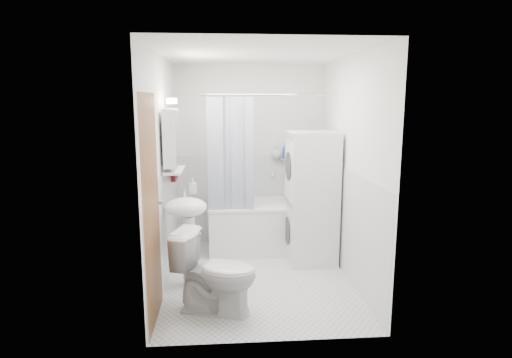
{
  "coord_description": "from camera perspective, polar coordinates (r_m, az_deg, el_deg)",
  "views": [
    {
      "loc": [
        -0.37,
        -4.47,
        1.94
      ],
      "look_at": [
        -0.01,
        0.15,
        1.08
      ],
      "focal_mm": 30.0,
      "sensor_mm": 36.0,
      "label": 1
    }
  ],
  "objects": [
    {
      "name": "sink",
      "position": [
        4.52,
        -9.23,
        -5.52
      ],
      "size": [
        0.44,
        0.37,
        1.04
      ],
      "color": "white",
      "rests_on": "ground"
    },
    {
      "name": "curtain_rod",
      "position": [
        5.09,
        2.73,
        11.16
      ],
      "size": [
        1.83,
        0.02,
        0.02
      ],
      "primitive_type": "cylinder",
      "rotation": [
        0.0,
        1.57,
        0.0
      ],
      "color": "silver",
      "rests_on": "room_walls"
    },
    {
      "name": "shampoo_a",
      "position": [
        5.79,
        2.71,
        3.41
      ],
      "size": [
        0.13,
        0.17,
        0.13
      ],
      "primitive_type": "imported",
      "color": "gray",
      "rests_on": "shower_caddy"
    },
    {
      "name": "soap_pump",
      "position": [
        4.83,
        -8.42,
        -1.45
      ],
      "size": [
        0.08,
        0.17,
        0.08
      ],
      "primitive_type": "imported",
      "color": "gray",
      "rests_on": "sink"
    },
    {
      "name": "shelf",
      "position": [
        4.65,
        -10.84,
        1.16
      ],
      "size": [
        0.18,
        0.54,
        0.02
      ],
      "primitive_type": "cube",
      "color": "silver",
      "rests_on": "room_walls"
    },
    {
      "name": "bathtub",
      "position": [
        5.65,
        2.17,
        -5.88
      ],
      "size": [
        1.65,
        0.78,
        0.63
      ],
      "color": "white",
      "rests_on": "ground"
    },
    {
      "name": "floor",
      "position": [
        4.88,
        0.24,
        -12.92
      ],
      "size": [
        2.6,
        2.6,
        0.0
      ],
      "primitive_type": "plane",
      "color": "silver",
      "rests_on": "ground"
    },
    {
      "name": "towel",
      "position": [
        5.07,
        -10.93,
        4.52
      ],
      "size": [
        0.07,
        0.33,
        0.81
      ],
      "color": "#4E1522",
      "rests_on": "room_walls"
    },
    {
      "name": "shower_curtain",
      "position": [
        5.1,
        -3.39,
        2.71
      ],
      "size": [
        0.55,
        0.02,
        1.45
      ],
      "color": "#142146",
      "rests_on": "curtain_rod"
    },
    {
      "name": "washer_dryer",
      "position": [
        5.15,
        7.37,
        -2.48
      ],
      "size": [
        0.58,
        0.57,
        1.58
      ],
      "rotation": [
        0.0,
        0.0,
        0.03
      ],
      "color": "white",
      "rests_on": "ground"
    },
    {
      "name": "door",
      "position": [
        4.07,
        -12.58,
        -3.11
      ],
      "size": [
        0.05,
        2.0,
        2.0
      ],
      "color": "brown",
      "rests_on": "ground"
    },
    {
      "name": "shower_caddy",
      "position": [
        5.83,
        4.31,
        2.67
      ],
      "size": [
        0.22,
        0.06,
        0.02
      ],
      "primitive_type": "cube",
      "color": "silver",
      "rests_on": "room_walls"
    },
    {
      "name": "shampoo_b",
      "position": [
        5.81,
        3.88,
        3.16
      ],
      "size": [
        0.08,
        0.21,
        0.08
      ],
      "primitive_type": "imported",
      "color": "#2A51AA",
      "rests_on": "shower_caddy"
    },
    {
      "name": "room_walls",
      "position": [
        4.5,
        0.26,
        4.73
      ],
      "size": [
        2.6,
        2.6,
        2.6
      ],
      "color": "white",
      "rests_on": "ground"
    },
    {
      "name": "shelf_cup",
      "position": [
        4.76,
        -10.71,
        2.15
      ],
      "size": [
        0.1,
        0.09,
        0.1
      ],
      "primitive_type": "imported",
      "color": "gray",
      "rests_on": "shelf"
    },
    {
      "name": "tub_spout",
      "position": [
        5.86,
        3.78,
        0.73
      ],
      "size": [
        0.04,
        0.12,
        0.04
      ],
      "primitive_type": "cylinder",
      "rotation": [
        1.57,
        0.0,
        0.0
      ],
      "color": "silver",
      "rests_on": "room_walls"
    },
    {
      "name": "shelf_bottle",
      "position": [
        4.5,
        -11.07,
        1.46
      ],
      "size": [
        0.07,
        0.18,
        0.07
      ],
      "primitive_type": "imported",
      "color": "gray",
      "rests_on": "shelf"
    },
    {
      "name": "medicine_cabinet",
      "position": [
        4.61,
        -11.18,
        5.64
      ],
      "size": [
        0.13,
        0.5,
        0.71
      ],
      "color": "white",
      "rests_on": "room_walls"
    },
    {
      "name": "wainscot",
      "position": [
        4.96,
        -0.03,
        -5.19
      ],
      "size": [
        1.98,
        2.58,
        2.58
      ],
      "color": "white",
      "rests_on": "ground"
    },
    {
      "name": "toilet",
      "position": [
        4.04,
        -5.4,
        -12.34
      ],
      "size": [
        0.86,
        0.64,
        0.75
      ],
      "primitive_type": "imported",
      "rotation": [
        0.0,
        0.0,
        1.27
      ],
      "color": "white",
      "rests_on": "ground"
    }
  ]
}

